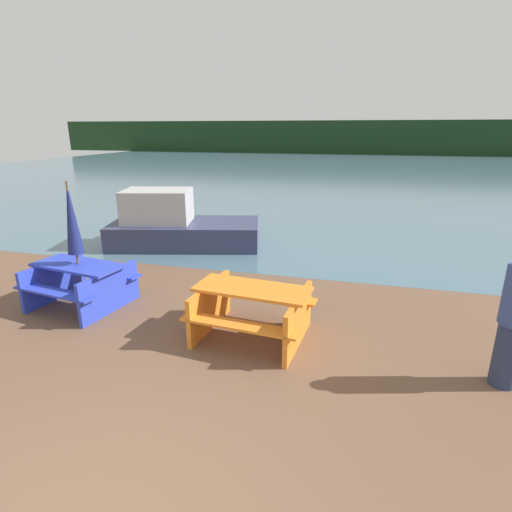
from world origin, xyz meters
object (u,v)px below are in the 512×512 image
(picnic_table_orange, at_px, (252,307))
(boat, at_px, (177,226))
(picnic_table_blue, at_px, (80,281))
(umbrella_navy, at_px, (72,219))

(picnic_table_orange, bearing_deg, boat, 126.90)
(picnic_table_orange, height_order, picnic_table_blue, picnic_table_orange)
(umbrella_navy, bearing_deg, picnic_table_blue, 180.00)
(picnic_table_orange, relative_size, boat, 0.43)
(picnic_table_orange, bearing_deg, picnic_table_blue, 174.40)
(umbrella_navy, distance_m, boat, 4.16)
(umbrella_navy, bearing_deg, picnic_table_orange, -5.60)
(picnic_table_blue, xyz_separation_m, boat, (-0.02, 4.02, 0.07))
(picnic_table_blue, height_order, boat, boat)
(picnic_table_blue, bearing_deg, picnic_table_orange, -5.60)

